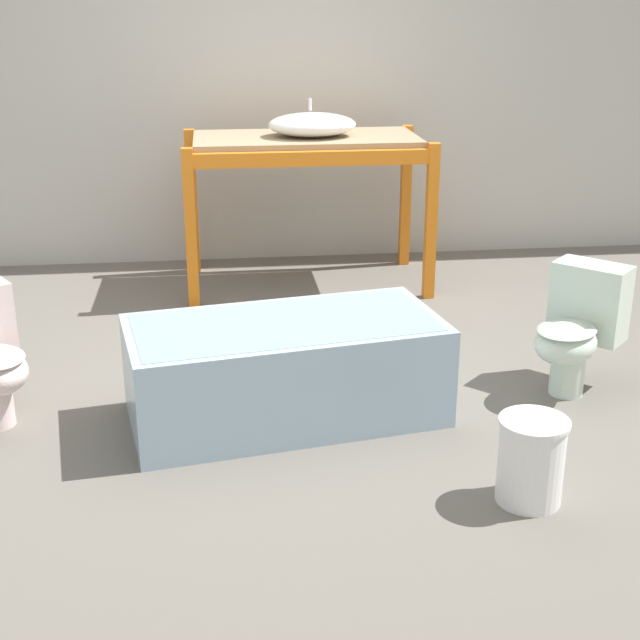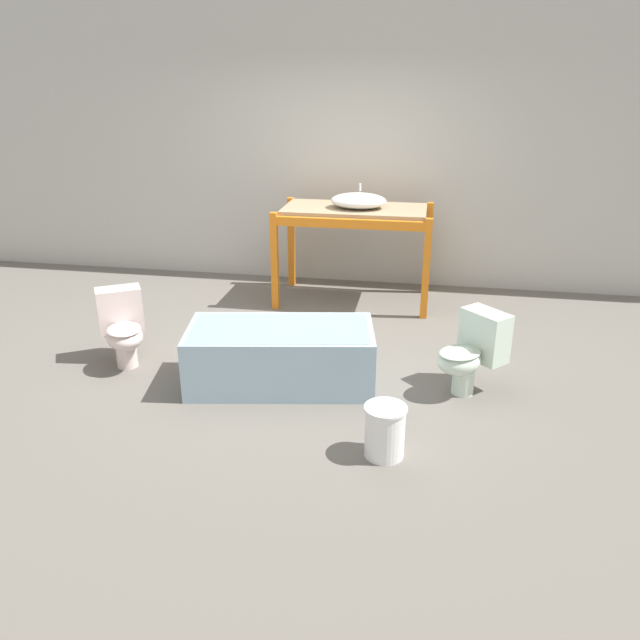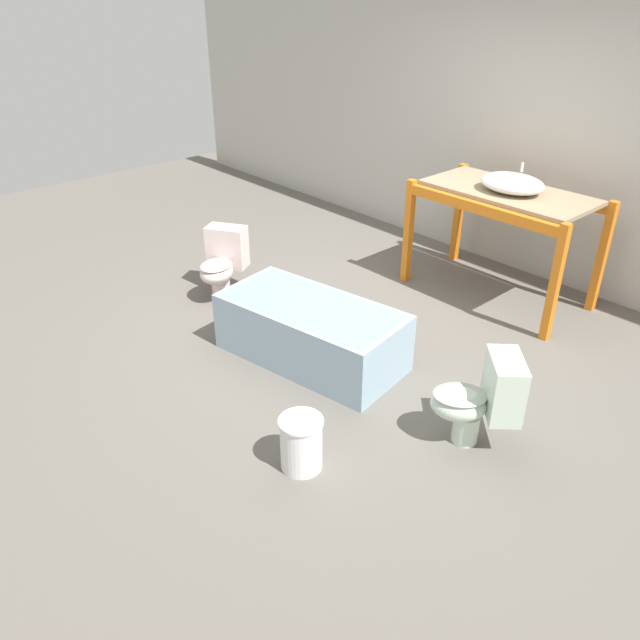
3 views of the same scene
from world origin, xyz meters
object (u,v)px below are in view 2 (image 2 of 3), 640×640
at_px(toilet_near, 472,350).
at_px(toilet_far, 123,325).
at_px(sink_basin, 359,201).
at_px(bathtub_main, 281,352).
at_px(bucket_white, 385,430).

xyz_separation_m(toilet_near, toilet_far, (-2.87, -0.01, 0.00)).
relative_size(sink_basin, bathtub_main, 0.37).
xyz_separation_m(sink_basin, toilet_far, (-1.75, -1.89, -0.75)).
height_order(sink_basin, toilet_far, sink_basin).
xyz_separation_m(toilet_far, bucket_white, (2.29, -1.00, -0.16)).
bearing_deg(bucket_white, toilet_far, 156.47).
bearing_deg(sink_basin, bathtub_main, -100.04).
relative_size(toilet_near, bucket_white, 1.78).
distance_m(sink_basin, toilet_near, 2.32).
bearing_deg(bucket_white, bathtub_main, 135.81).
distance_m(sink_basin, bucket_white, 3.07).
bearing_deg(sink_basin, toilet_near, -59.30).
xyz_separation_m(bathtub_main, toilet_near, (1.48, 0.13, 0.08)).
distance_m(bathtub_main, bucket_white, 1.25).
height_order(toilet_near, bucket_white, toilet_near).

